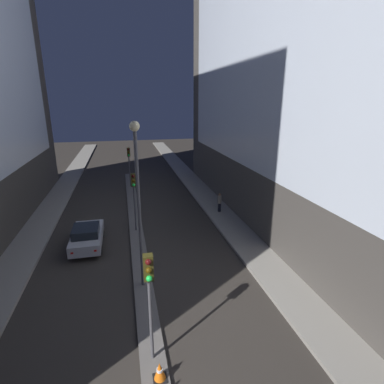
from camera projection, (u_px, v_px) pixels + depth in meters
The scene contains 9 objects.
building_right at pixel (292, 38), 19.93m from camera, with size 6.01×31.75×25.83m.
median_strip at pixel (135, 224), 22.39m from camera, with size 0.94×31.92×0.13m.
traffic_light_near at pixel (149, 285), 9.83m from camera, with size 0.32×0.42×4.13m.
traffic_light_mid at pixel (134, 189), 20.33m from camera, with size 0.32×0.42×4.13m.
traffic_light_far at pixel (129, 158), 30.95m from camera, with size 0.32×0.42×4.13m.
street_lamp at pixel (138, 187), 13.50m from camera, with size 0.45×0.45×8.01m.
traffic_cone_far at pixel (160, 371), 9.84m from camera, with size 0.47×0.47×0.65m.
car_left_lane at pixel (87, 236), 18.85m from camera, with size 1.81×4.07×1.48m.
pedestrian_on_right_sidewalk at pixel (219, 202), 24.39m from camera, with size 0.33×0.33×1.56m.
Camera 1 is at (-0.54, -4.13, 9.01)m, focal length 28.00 mm.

